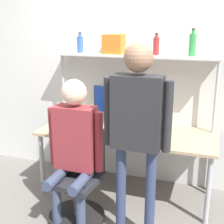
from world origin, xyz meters
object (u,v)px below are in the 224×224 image
(monitor, at_px, (114,103))
(person_seated, at_px, (74,141))
(cell_phone, at_px, (113,135))
(bottle_green, at_px, (192,45))
(office_chair, at_px, (78,192))
(laptop, at_px, (89,127))
(bottle_red, at_px, (156,46))
(storage_box, at_px, (114,44))
(bottle_blue, at_px, (80,44))
(person_standing, at_px, (137,119))

(monitor, relative_size, person_seated, 0.35)
(cell_phone, relative_size, bottle_green, 0.53)
(cell_phone, bearing_deg, office_chair, -115.77)
(bottle_green, bearing_deg, person_seated, -135.20)
(laptop, distance_m, person_seated, 0.52)
(monitor, xyz_separation_m, bottle_red, (0.48, 0.01, 0.68))
(laptop, distance_m, cell_phone, 0.29)
(bottle_red, relative_size, storage_box, 1.08)
(bottle_green, bearing_deg, bottle_red, -180.00)
(office_chair, bearing_deg, bottle_red, 57.93)
(storage_box, bearing_deg, office_chair, -94.77)
(monitor, xyz_separation_m, bottle_blue, (-0.42, 0.01, 0.67))
(cell_phone, distance_m, office_chair, 0.68)
(laptop, bearing_deg, bottle_green, 22.85)
(cell_phone, xyz_separation_m, storage_box, (-0.14, 0.45, 0.92))
(bottle_blue, bearing_deg, storage_box, 0.00)
(cell_phone, bearing_deg, bottle_blue, 140.85)
(laptop, distance_m, office_chair, 0.71)
(person_seated, bearing_deg, bottle_green, 44.80)
(laptop, xyz_separation_m, bottle_green, (1.00, 0.42, 0.87))
(cell_phone, xyz_separation_m, person_standing, (0.40, -0.53, 0.38))
(laptop, xyz_separation_m, office_chair, (0.07, -0.47, -0.53))
(person_seated, bearing_deg, storage_box, 85.17)
(laptop, height_order, person_seated, person_seated)
(bottle_blue, distance_m, storage_box, 0.41)
(laptop, height_order, person_standing, person_standing)
(bottle_blue, bearing_deg, person_standing, -46.00)
(monitor, distance_m, bottle_blue, 0.79)
(monitor, relative_size, office_chair, 0.54)
(laptop, distance_m, bottle_red, 1.14)
(monitor, height_order, bottle_green, bottle_green)
(person_standing, distance_m, bottle_blue, 1.46)
(cell_phone, distance_m, person_seated, 0.54)
(cell_phone, distance_m, bottle_blue, 1.15)
(person_seated, distance_m, person_standing, 0.68)
(storage_box, bearing_deg, bottle_red, -0.00)
(person_seated, bearing_deg, bottle_blue, 109.70)
(laptop, bearing_deg, monitor, 70.37)
(person_standing, bearing_deg, office_chair, 171.36)
(monitor, relative_size, bottle_red, 2.12)
(laptop, bearing_deg, bottle_blue, 122.58)
(monitor, height_order, storage_box, storage_box)
(laptop, xyz_separation_m, storage_box, (0.14, 0.42, 0.86))
(cell_phone, bearing_deg, monitor, 107.09)
(bottle_blue, bearing_deg, bottle_green, 0.00)
(bottle_red, bearing_deg, bottle_blue, 180.00)
(person_seated, height_order, bottle_blue, bottle_blue)
(bottle_green, relative_size, storage_box, 1.30)
(monitor, relative_size, cell_phone, 3.34)
(monitor, xyz_separation_m, person_standing, (0.53, -0.97, 0.15))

